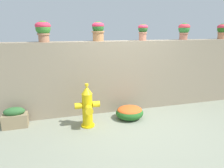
{
  "coord_description": "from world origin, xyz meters",
  "views": [
    {
      "loc": [
        -1.56,
        -3.63,
        1.98
      ],
      "look_at": [
        -0.3,
        0.88,
        0.71
      ],
      "focal_mm": 32.87,
      "sensor_mm": 36.0,
      "label": 1
    }
  ],
  "objects_px": {
    "potted_plant_4": "(184,29)",
    "fire_hydrant": "(87,107)",
    "planter_box": "(15,118)",
    "potted_plant_5": "(222,30)",
    "potted_plant_2": "(98,30)",
    "flower_bush_left": "(130,112)",
    "potted_plant_3": "(143,30)",
    "potted_plant_1": "(43,29)"
  },
  "relations": [
    {
      "from": "potted_plant_4",
      "to": "fire_hydrant",
      "type": "xyz_separation_m",
      "value": [
        -2.68,
        -0.82,
        -1.53
      ]
    },
    {
      "from": "planter_box",
      "to": "potted_plant_5",
      "type": "bearing_deg",
      "value": 4.6
    },
    {
      "from": "potted_plant_2",
      "to": "potted_plant_5",
      "type": "height_order",
      "value": "potted_plant_2"
    },
    {
      "from": "potted_plant_2",
      "to": "flower_bush_left",
      "type": "distance_m",
      "value": 2.0
    },
    {
      "from": "potted_plant_3",
      "to": "potted_plant_5",
      "type": "relative_size",
      "value": 0.95
    },
    {
      "from": "planter_box",
      "to": "potted_plant_4",
      "type": "bearing_deg",
      "value": 6.31
    },
    {
      "from": "potted_plant_3",
      "to": "planter_box",
      "type": "bearing_deg",
      "value": -172.37
    },
    {
      "from": "potted_plant_1",
      "to": "fire_hydrant",
      "type": "bearing_deg",
      "value": -44.43
    },
    {
      "from": "fire_hydrant",
      "to": "potted_plant_4",
      "type": "bearing_deg",
      "value": 17.1
    },
    {
      "from": "potted_plant_3",
      "to": "potted_plant_1",
      "type": "bearing_deg",
      "value": -179.72
    },
    {
      "from": "potted_plant_2",
      "to": "potted_plant_5",
      "type": "distance_m",
      "value": 3.43
    },
    {
      "from": "potted_plant_2",
      "to": "planter_box",
      "type": "bearing_deg",
      "value": -166.96
    },
    {
      "from": "potted_plant_4",
      "to": "potted_plant_5",
      "type": "xyz_separation_m",
      "value": [
        1.17,
        -0.03,
        -0.01
      ]
    },
    {
      "from": "potted_plant_3",
      "to": "flower_bush_left",
      "type": "distance_m",
      "value": 1.97
    },
    {
      "from": "potted_plant_3",
      "to": "potted_plant_5",
      "type": "xyz_separation_m",
      "value": [
        2.34,
        0.03,
        0.01
      ]
    },
    {
      "from": "potted_plant_4",
      "to": "fire_hydrant",
      "type": "relative_size",
      "value": 0.45
    },
    {
      "from": "potted_plant_4",
      "to": "flower_bush_left",
      "type": "bearing_deg",
      "value": -157.88
    },
    {
      "from": "potted_plant_3",
      "to": "fire_hydrant",
      "type": "bearing_deg",
      "value": -153.11
    },
    {
      "from": "potted_plant_1",
      "to": "potted_plant_4",
      "type": "height_order",
      "value": "potted_plant_1"
    },
    {
      "from": "potted_plant_2",
      "to": "potted_plant_3",
      "type": "xyz_separation_m",
      "value": [
        1.09,
        -0.04,
        -0.01
      ]
    },
    {
      "from": "flower_bush_left",
      "to": "planter_box",
      "type": "xyz_separation_m",
      "value": [
        -2.43,
        0.24,
        0.05
      ]
    },
    {
      "from": "potted_plant_1",
      "to": "potted_plant_3",
      "type": "relative_size",
      "value": 1.13
    },
    {
      "from": "potted_plant_5",
      "to": "fire_hydrant",
      "type": "xyz_separation_m",
      "value": [
        -3.85,
        -0.79,
        -1.53
      ]
    },
    {
      "from": "potted_plant_4",
      "to": "planter_box",
      "type": "xyz_separation_m",
      "value": [
        -4.13,
        -0.46,
        -1.75
      ]
    },
    {
      "from": "potted_plant_1",
      "to": "potted_plant_3",
      "type": "distance_m",
      "value": 2.27
    },
    {
      "from": "potted_plant_1",
      "to": "planter_box",
      "type": "xyz_separation_m",
      "value": [
        -0.68,
        -0.38,
        -1.76
      ]
    },
    {
      "from": "fire_hydrant",
      "to": "flower_bush_left",
      "type": "bearing_deg",
      "value": 7.7
    },
    {
      "from": "potted_plant_2",
      "to": "flower_bush_left",
      "type": "relative_size",
      "value": 0.69
    },
    {
      "from": "potted_plant_4",
      "to": "planter_box",
      "type": "distance_m",
      "value": 4.51
    },
    {
      "from": "potted_plant_3",
      "to": "flower_bush_left",
      "type": "bearing_deg",
      "value": -129.99
    },
    {
      "from": "potted_plant_1",
      "to": "fire_hydrant",
      "type": "relative_size",
      "value": 0.48
    },
    {
      "from": "potted_plant_5",
      "to": "potted_plant_4",
      "type": "bearing_deg",
      "value": 178.54
    },
    {
      "from": "potted_plant_3",
      "to": "flower_bush_left",
      "type": "relative_size",
      "value": 0.62
    },
    {
      "from": "potted_plant_4",
      "to": "potted_plant_5",
      "type": "bearing_deg",
      "value": -1.46
    },
    {
      "from": "potted_plant_1",
      "to": "potted_plant_3",
      "type": "xyz_separation_m",
      "value": [
        2.27,
        0.01,
        -0.03
      ]
    },
    {
      "from": "potted_plant_3",
      "to": "potted_plant_4",
      "type": "relative_size",
      "value": 0.93
    },
    {
      "from": "potted_plant_1",
      "to": "potted_plant_4",
      "type": "relative_size",
      "value": 1.05
    },
    {
      "from": "fire_hydrant",
      "to": "flower_bush_left",
      "type": "xyz_separation_m",
      "value": [
        0.98,
        0.13,
        -0.27
      ]
    },
    {
      "from": "potted_plant_5",
      "to": "flower_bush_left",
      "type": "xyz_separation_m",
      "value": [
        -2.87,
        -0.66,
        -1.8
      ]
    },
    {
      "from": "potted_plant_2",
      "to": "fire_hydrant",
      "type": "height_order",
      "value": "potted_plant_2"
    },
    {
      "from": "potted_plant_2",
      "to": "potted_plant_3",
      "type": "relative_size",
      "value": 1.12
    },
    {
      "from": "potted_plant_3",
      "to": "potted_plant_4",
      "type": "height_order",
      "value": "potted_plant_4"
    }
  ]
}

